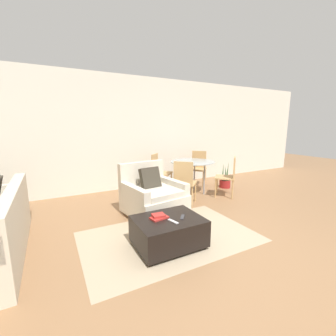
% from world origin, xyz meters
% --- Properties ---
extents(ground_plane, '(20.00, 20.00, 0.00)m').
position_xyz_m(ground_plane, '(0.00, 0.00, 0.00)').
color(ground_plane, '#936B47').
extents(wall_back, '(12.00, 0.06, 2.75)m').
position_xyz_m(wall_back, '(0.00, 3.43, 1.38)').
color(wall_back, silver).
rests_on(wall_back, ground_plane).
extents(area_rug, '(2.43, 1.55, 0.01)m').
position_xyz_m(area_rug, '(-0.40, 0.68, 0.00)').
color(area_rug, tan).
rests_on(area_rug, ground_plane).
extents(armchair, '(1.04, 1.07, 0.92)m').
position_xyz_m(armchair, '(-0.28, 1.54, 0.35)').
color(armchair, beige).
rests_on(armchair, ground_plane).
extents(ottoman, '(0.87, 0.68, 0.39)m').
position_xyz_m(ottoman, '(-0.53, 0.47, 0.21)').
color(ottoman, black).
rests_on(ottoman, ground_plane).
extents(book_stack, '(0.25, 0.18, 0.05)m').
position_xyz_m(book_stack, '(-0.64, 0.54, 0.41)').
color(book_stack, '#B72D28').
rests_on(book_stack, ottoman).
extents(tv_remote_primary, '(0.08, 0.17, 0.01)m').
position_xyz_m(tv_remote_primary, '(-0.52, 0.36, 0.39)').
color(tv_remote_primary, '#B7B7BC').
rests_on(tv_remote_primary, ottoman).
extents(tv_remote_secondary, '(0.13, 0.14, 0.01)m').
position_xyz_m(tv_remote_secondary, '(-0.35, 0.42, 0.39)').
color(tv_remote_secondary, '#333338').
rests_on(tv_remote_secondary, ottoman).
extents(dining_table, '(1.02, 1.02, 0.76)m').
position_xyz_m(dining_table, '(1.07, 2.29, 0.66)').
color(dining_table, '#99A8AD').
rests_on(dining_table, ground_plane).
extents(dining_chair_near_left, '(0.59, 0.59, 0.90)m').
position_xyz_m(dining_chair_near_left, '(0.48, 1.70, 0.52)').
color(dining_chair_near_left, tan).
rests_on(dining_chair_near_left, ground_plane).
extents(dining_chair_near_right, '(0.59, 0.59, 0.90)m').
position_xyz_m(dining_chair_near_right, '(1.65, 1.70, 0.52)').
color(dining_chair_near_right, tan).
rests_on(dining_chair_near_right, ground_plane).
extents(dining_chair_far_left, '(0.59, 0.59, 0.90)m').
position_xyz_m(dining_chair_far_left, '(0.48, 2.88, 0.52)').
color(dining_chair_far_left, tan).
rests_on(dining_chair_far_left, ground_plane).
extents(dining_chair_far_right, '(0.59, 0.59, 0.90)m').
position_xyz_m(dining_chair_far_right, '(1.65, 2.88, 0.52)').
color(dining_chair_far_right, tan).
rests_on(dining_chair_far_right, ground_plane).
extents(potted_plant_small, '(0.28, 0.28, 0.67)m').
position_xyz_m(potted_plant_small, '(2.10, 2.31, 0.15)').
color(potted_plant_small, maroon).
rests_on(potted_plant_small, ground_plane).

